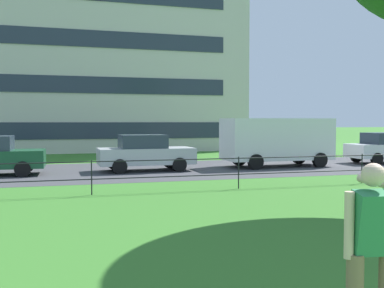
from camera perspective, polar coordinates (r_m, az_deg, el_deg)
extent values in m
cube|color=#424247|center=(19.92, -0.63, -3.17)|extent=(80.00, 7.83, 0.01)
cylinder|color=black|center=(13.13, -12.61, -4.17)|extent=(0.04, 0.04, 1.00)
cylinder|color=black|center=(14.11, 5.93, -3.63)|extent=(0.04, 0.04, 1.00)
cylinder|color=black|center=(16.32, 20.74, -2.93)|extent=(0.04, 0.04, 1.00)
cylinder|color=black|center=(14.12, 5.93, -3.84)|extent=(35.90, 0.03, 0.03)
cylinder|color=black|center=(14.07, 5.94, -1.81)|extent=(35.90, 0.03, 0.03)
cube|color=#2D7F4C|center=(4.52, 21.91, -9.22)|extent=(0.41, 0.37, 0.61)
sphere|color=beige|center=(4.45, 22.01, -3.66)|extent=(0.22, 0.22, 0.22)
cylinder|color=beige|center=(4.83, 22.29, -4.42)|extent=(0.19, 0.63, 0.10)
cylinder|color=beige|center=(4.42, 19.31, -9.69)|extent=(0.09, 0.09, 0.62)
cylinder|color=black|center=(19.72, -20.22, -2.54)|extent=(0.60, 0.21, 0.60)
cylinder|color=black|center=(18.12, -20.69, -3.01)|extent=(0.60, 0.21, 0.60)
cube|color=#B7BABF|center=(19.17, -5.84, -1.51)|extent=(4.04, 1.79, 0.68)
cube|color=#2D3847|center=(19.10, -6.29, 0.34)|extent=(1.94, 1.56, 0.56)
cylinder|color=black|center=(20.26, -2.85, -2.23)|extent=(0.60, 0.21, 0.60)
cylinder|color=black|center=(18.70, -1.61, -2.65)|extent=(0.60, 0.21, 0.60)
cylinder|color=black|center=(19.79, -9.82, -2.39)|extent=(0.60, 0.21, 0.60)
cylinder|color=black|center=(18.19, -9.16, -2.84)|extent=(0.60, 0.21, 0.60)
cube|color=white|center=(21.23, 10.71, 0.63)|extent=(5.03, 2.03, 1.90)
cube|color=#283342|center=(22.22, 15.31, 1.54)|extent=(0.14, 1.67, 0.76)
cylinder|color=black|center=(22.92, 13.39, -1.61)|extent=(0.68, 0.25, 0.68)
cylinder|color=black|center=(21.34, 15.90, -1.97)|extent=(0.68, 0.25, 0.68)
cylinder|color=black|center=(21.50, 5.99, -1.84)|extent=(0.68, 0.25, 0.68)
cylinder|color=black|center=(19.80, 8.07, -2.26)|extent=(0.68, 0.25, 0.68)
cylinder|color=black|center=(24.61, 20.12, -1.50)|extent=(0.60, 0.21, 0.60)
cylinder|color=black|center=(23.31, 22.39, -1.78)|extent=(0.60, 0.21, 0.60)
cube|color=beige|center=(38.37, -15.56, 13.14)|extent=(25.22, 14.89, 18.05)
cube|color=#283342|center=(30.27, -15.29, 1.63)|extent=(21.18, 0.06, 1.10)
cube|color=#283342|center=(30.36, -15.36, 7.31)|extent=(21.18, 0.06, 1.10)
cube|color=#283342|center=(30.75, -15.43, 12.91)|extent=(21.18, 0.06, 1.10)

